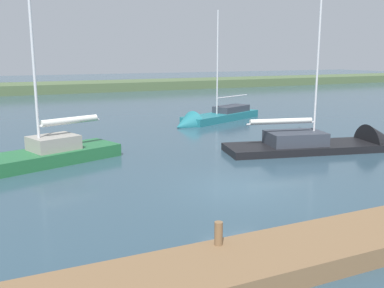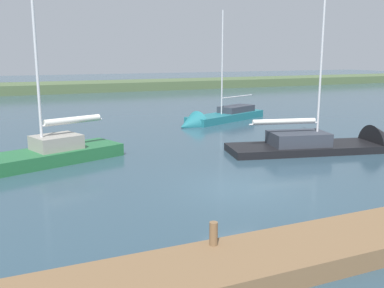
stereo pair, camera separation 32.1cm
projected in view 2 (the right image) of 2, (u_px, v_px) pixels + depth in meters
The scene contains 7 objects.
ground_plane at pixel (240, 189), 16.60m from camera, with size 200.00×200.00×0.00m, color #2D4756.
far_shoreline at pixel (62, 92), 59.71m from camera, with size 180.00×8.00×2.40m, color #4C603D.
dock_pier at pixel (352, 241), 11.38m from camera, with size 24.32×2.15×0.51m, color brown.
mooring_post_far at pixel (214, 234), 10.49m from camera, with size 0.20×0.20×0.58m, color brown.
sailboat_near_dock at pixel (342, 148), 23.34m from camera, with size 10.39×4.74×11.97m.
sailboat_far_left at pixel (20, 163), 19.66m from camera, with size 8.59×4.90×9.47m.
sailboat_behind_pier at pixel (217, 120), 32.96m from camera, with size 8.76×5.29×9.03m.
Camera 2 is at (8.11, 13.81, 5.00)m, focal length 41.08 mm.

